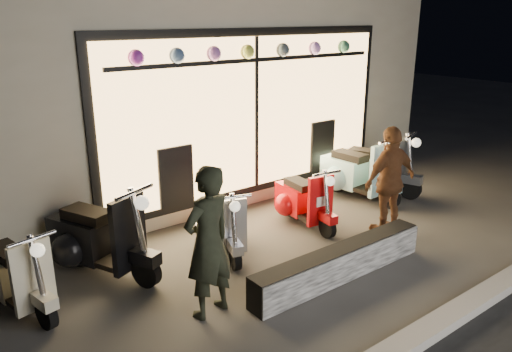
% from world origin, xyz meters
% --- Properties ---
extents(ground, '(40.00, 40.00, 0.00)m').
position_xyz_m(ground, '(0.00, 0.00, 0.00)').
color(ground, '#383533').
rests_on(ground, ground).
extents(kerb, '(40.00, 0.25, 0.12)m').
position_xyz_m(kerb, '(0.00, -2.00, 0.06)').
color(kerb, slate).
rests_on(kerb, ground).
extents(shop_building, '(10.20, 6.23, 4.20)m').
position_xyz_m(shop_building, '(0.00, 4.98, 2.10)').
color(shop_building, beige).
rests_on(shop_building, ground).
extents(graffiti_barrier, '(2.61, 0.28, 0.40)m').
position_xyz_m(graffiti_barrier, '(0.10, -0.65, 0.20)').
color(graffiti_barrier, black).
rests_on(graffiti_barrier, ground).
extents(scooter_silver, '(0.69, 1.28, 0.92)m').
position_xyz_m(scooter_silver, '(-0.56, 0.93, 0.37)').
color(scooter_silver, black).
rests_on(scooter_silver, ground).
extents(scooter_red, '(0.52, 1.31, 0.93)m').
position_xyz_m(scooter_red, '(0.91, 0.93, 0.37)').
color(scooter_red, black).
rests_on(scooter_red, ground).
extents(scooter_black, '(0.92, 1.57, 1.14)m').
position_xyz_m(scooter_black, '(-2.17, 1.36, 0.46)').
color(scooter_black, black).
rests_on(scooter_black, ground).
extents(scooter_cream, '(0.61, 1.34, 0.95)m').
position_xyz_m(scooter_cream, '(-3.16, 1.13, 0.38)').
color(scooter_cream, black).
rests_on(scooter_cream, ground).
extents(scooter_blue, '(0.55, 1.55, 1.11)m').
position_xyz_m(scooter_blue, '(2.41, 1.26, 0.44)').
color(scooter_blue, black).
rests_on(scooter_blue, ground).
extents(scooter_grey, '(0.83, 1.52, 1.09)m').
position_xyz_m(scooter_grey, '(2.83, 1.25, 0.44)').
color(scooter_grey, black).
rests_on(scooter_grey, ground).
extents(man, '(0.67, 0.50, 1.66)m').
position_xyz_m(man, '(-1.55, -0.32, 0.83)').
color(man, black).
rests_on(man, ground).
extents(woman, '(0.96, 0.46, 1.59)m').
position_xyz_m(woman, '(1.65, -0.13, 0.80)').
color(woman, brown).
rests_on(woman, ground).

